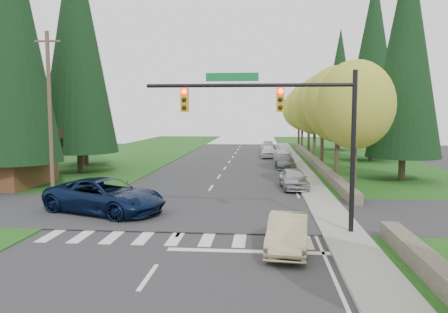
# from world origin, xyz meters

# --- Properties ---
(ground) EXTENTS (120.00, 120.00, 0.00)m
(ground) POSITION_xyz_m (0.00, 0.00, 0.00)
(ground) COLOR #28282B
(ground) RESTS_ON ground
(grass_east) EXTENTS (14.00, 110.00, 0.06)m
(grass_east) POSITION_xyz_m (13.00, 20.00, 0.03)
(grass_east) COLOR #1A4211
(grass_east) RESTS_ON ground
(grass_west) EXTENTS (14.00, 110.00, 0.06)m
(grass_west) POSITION_xyz_m (-13.00, 20.00, 0.03)
(grass_west) COLOR #1A4211
(grass_west) RESTS_ON ground
(cross_street) EXTENTS (120.00, 8.00, 0.10)m
(cross_street) POSITION_xyz_m (0.00, 8.00, 0.00)
(cross_street) COLOR #28282B
(cross_street) RESTS_ON ground
(sidewalk_east) EXTENTS (1.80, 80.00, 0.13)m
(sidewalk_east) POSITION_xyz_m (6.90, 22.00, 0.07)
(sidewalk_east) COLOR gray
(sidewalk_east) RESTS_ON ground
(curb_east) EXTENTS (0.20, 80.00, 0.13)m
(curb_east) POSITION_xyz_m (6.05, 22.00, 0.07)
(curb_east) COLOR gray
(curb_east) RESTS_ON ground
(stone_wall_north) EXTENTS (0.70, 40.00, 0.70)m
(stone_wall_north) POSITION_xyz_m (8.60, 30.00, 0.35)
(stone_wall_north) COLOR #4C4438
(stone_wall_north) RESTS_ON ground
(traffic_signal) EXTENTS (8.70, 0.37, 6.80)m
(traffic_signal) POSITION_xyz_m (4.37, 4.50, 4.98)
(traffic_signal) COLOR black
(traffic_signal) RESTS_ON ground
(utility_pole) EXTENTS (1.60, 0.24, 10.00)m
(utility_pole) POSITION_xyz_m (-9.50, 12.00, 5.14)
(utility_pole) COLOR #473828
(utility_pole) RESTS_ON ground
(decid_tree_0) EXTENTS (4.80, 4.80, 8.37)m
(decid_tree_0) POSITION_xyz_m (9.20, 14.00, 5.60)
(decid_tree_0) COLOR #38281C
(decid_tree_0) RESTS_ON ground
(decid_tree_1) EXTENTS (5.20, 5.20, 8.80)m
(decid_tree_1) POSITION_xyz_m (9.30, 21.00, 5.80)
(decid_tree_1) COLOR #38281C
(decid_tree_1) RESTS_ON ground
(decid_tree_2) EXTENTS (5.00, 5.00, 8.82)m
(decid_tree_2) POSITION_xyz_m (9.10, 28.00, 5.93)
(decid_tree_2) COLOR #38281C
(decid_tree_2) RESTS_ON ground
(decid_tree_3) EXTENTS (5.00, 5.00, 8.55)m
(decid_tree_3) POSITION_xyz_m (9.20, 35.00, 5.66)
(decid_tree_3) COLOR #38281C
(decid_tree_3) RESTS_ON ground
(decid_tree_4) EXTENTS (5.40, 5.40, 9.18)m
(decid_tree_4) POSITION_xyz_m (9.30, 42.00, 6.06)
(decid_tree_4) COLOR #38281C
(decid_tree_4) RESTS_ON ground
(decid_tree_5) EXTENTS (4.80, 4.80, 8.30)m
(decid_tree_5) POSITION_xyz_m (9.10, 49.00, 5.53)
(decid_tree_5) COLOR #38281C
(decid_tree_5) RESTS_ON ground
(decid_tree_6) EXTENTS (5.20, 5.20, 8.86)m
(decid_tree_6) POSITION_xyz_m (9.20, 56.00, 5.86)
(decid_tree_6) COLOR #38281C
(decid_tree_6) RESTS_ON ground
(conifer_w_a) EXTENTS (6.12, 6.12, 19.80)m
(conifer_w_a) POSITION_xyz_m (-13.00, 14.00, 10.79)
(conifer_w_a) COLOR #38281C
(conifer_w_a) RESTS_ON ground
(conifer_w_b) EXTENTS (5.44, 5.44, 17.80)m
(conifer_w_b) POSITION_xyz_m (-16.00, 18.00, 9.79)
(conifer_w_b) COLOR #38281C
(conifer_w_b) RESTS_ON ground
(conifer_w_c) EXTENTS (6.46, 6.46, 20.80)m
(conifer_w_c) POSITION_xyz_m (-12.00, 22.00, 11.29)
(conifer_w_c) COLOR #38281C
(conifer_w_c) RESTS_ON ground
(conifer_w_e) EXTENTS (5.78, 5.78, 18.80)m
(conifer_w_e) POSITION_xyz_m (-14.00, 28.00, 10.29)
(conifer_w_e) COLOR #38281C
(conifer_w_e) RESTS_ON ground
(conifer_e_a) EXTENTS (5.44, 5.44, 17.80)m
(conifer_e_a) POSITION_xyz_m (14.00, 20.00, 9.79)
(conifer_e_a) COLOR #38281C
(conifer_e_a) RESTS_ON ground
(conifer_e_b) EXTENTS (6.12, 6.12, 19.80)m
(conifer_e_b) POSITION_xyz_m (15.00, 34.00, 10.79)
(conifer_e_b) COLOR #38281C
(conifer_e_b) RESTS_ON ground
(conifer_e_c) EXTENTS (5.10, 5.10, 16.80)m
(conifer_e_c) POSITION_xyz_m (14.00, 48.00, 9.29)
(conifer_e_c) COLOR #38281C
(conifer_e_c) RESTS_ON ground
(sedan_champagne) EXTENTS (1.81, 4.15, 1.33)m
(sedan_champagne) POSITION_xyz_m (4.43, 2.03, 0.66)
(sedan_champagne) COLOR #C4B483
(sedan_champagne) RESTS_ON ground
(suv_navy) EXTENTS (7.05, 5.14, 1.78)m
(suv_navy) POSITION_xyz_m (-4.43, 7.40, 0.89)
(suv_navy) COLOR #0B1838
(suv_navy) RESTS_ON ground
(parked_car_a) EXTENTS (1.95, 4.23, 1.40)m
(parked_car_a) POSITION_xyz_m (5.60, 15.53, 0.70)
(parked_car_a) COLOR #ADACB1
(parked_car_a) RESTS_ON ground
(parked_car_b) EXTENTS (1.92, 4.36, 1.25)m
(parked_car_b) POSITION_xyz_m (5.60, 26.67, 0.62)
(parked_car_b) COLOR slate
(parked_car_b) RESTS_ON ground
(parked_car_c) EXTENTS (1.98, 4.37, 1.39)m
(parked_car_c) POSITION_xyz_m (5.60, 30.44, 0.69)
(parked_car_c) COLOR #BBBCC0
(parked_car_c) RESTS_ON ground
(parked_car_d) EXTENTS (1.76, 4.29, 1.46)m
(parked_car_d) POSITION_xyz_m (4.20, 37.10, 0.73)
(parked_car_d) COLOR white
(parked_car_d) RESTS_ON ground
(parked_car_e) EXTENTS (2.21, 4.51, 1.26)m
(parked_car_e) POSITION_xyz_m (4.20, 47.00, 0.63)
(parked_car_e) COLOR #A7A6AB
(parked_car_e) RESTS_ON ground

